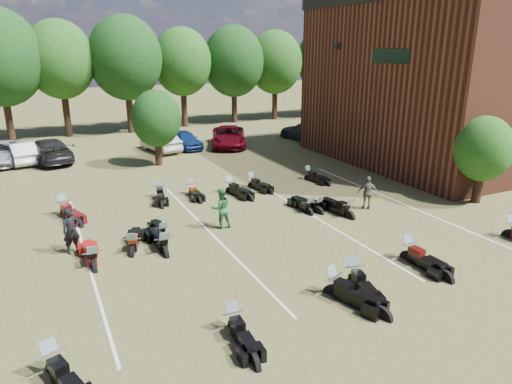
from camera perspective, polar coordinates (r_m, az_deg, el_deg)
ground at (r=18.14m, az=6.75°, el=-6.92°), size 160.00×160.00×0.00m
car_1 at (r=34.56m, az=-27.20°, el=4.40°), size 2.12×4.50×1.42m
car_2 at (r=35.00m, az=-29.37°, el=4.26°), size 3.10×5.54×1.46m
car_3 at (r=34.09m, az=-24.54°, el=4.75°), size 3.39×5.85×1.59m
car_4 at (r=35.68m, az=-8.91°, el=6.49°), size 2.08×4.21×1.38m
car_5 at (r=35.04m, az=-11.89°, el=6.17°), size 2.35×4.60×1.44m
car_6 at (r=36.11m, az=-3.44°, el=6.94°), size 4.45×6.12×1.55m
car_7 at (r=38.84m, az=6.27°, el=7.59°), size 3.17×5.48×1.49m
person_black at (r=18.61m, az=-22.11°, el=-4.51°), size 0.76×0.61×1.80m
person_green at (r=19.66m, az=-4.38°, el=-2.04°), size 0.92×0.74×1.79m
person_grey at (r=22.55m, az=13.80°, el=-0.09°), size 1.02×0.87×1.64m
motorcycle_1 at (r=12.74m, az=-23.89°, el=-20.27°), size 1.47×2.47×1.31m
motorcycle_2 at (r=13.24m, az=-2.83°, el=-16.96°), size 0.81×2.19×1.20m
motorcycle_3 at (r=15.85m, az=12.07°, el=-11.06°), size 1.27×2.38×1.27m
motorcycle_4 at (r=15.03m, az=9.59°, el=-12.61°), size 1.51×2.58×1.37m
motorcycle_5 at (r=17.95m, az=18.42°, el=-8.04°), size 0.82×2.44×1.35m
motorcycle_6 at (r=21.64m, az=29.11°, el=-4.98°), size 0.79×2.39×1.33m
motorcycle_7 at (r=17.36m, az=-19.55°, el=-9.08°), size 0.80×2.37×1.31m
motorcycle_8 at (r=18.10m, az=-15.13°, el=-7.51°), size 1.39×2.39×1.27m
motorcycle_9 at (r=17.76m, az=-11.27°, el=-7.71°), size 0.79×2.47×1.37m
motorcycle_10 at (r=19.07m, az=-11.48°, el=-5.90°), size 0.69×2.03×1.13m
motorcycle_11 at (r=21.78m, az=7.78°, el=-2.65°), size 1.24×2.30×1.22m
motorcycle_12 at (r=21.43m, az=11.50°, el=-3.20°), size 1.17×2.61×1.41m
motorcycle_13 at (r=21.64m, az=6.66°, el=-2.75°), size 0.74×2.20×1.22m
motorcycle_14 at (r=23.16m, az=-22.81°, el=-2.68°), size 1.43×2.59×1.38m
motorcycle_16 at (r=24.39m, az=-11.94°, el=-0.64°), size 1.11×2.35×1.26m
motorcycle_17 at (r=24.58m, az=-8.06°, el=-0.28°), size 0.73×2.09×1.16m
motorcycle_18 at (r=25.56m, az=-0.49°, el=0.62°), size 1.12×2.22×1.18m
motorcycle_19 at (r=24.61m, az=-3.25°, el=-0.10°), size 1.27×2.42×1.29m
motorcycle_20 at (r=27.18m, az=6.57°, el=1.55°), size 1.05×2.17×1.16m
brick_building at (r=38.57m, az=28.53°, el=12.45°), size 25.40×15.20×10.70m
tree_line at (r=43.57m, az=-15.79°, el=15.52°), size 56.00×6.00×9.79m
young_tree_near_building at (r=24.98m, az=26.57°, el=4.84°), size 2.80×2.80×4.16m
young_tree_midfield at (r=30.46m, az=-12.36°, el=8.97°), size 3.20×3.20×4.70m
parking_lines at (r=19.38m, az=-5.62°, el=-5.20°), size 20.10×14.00×0.01m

